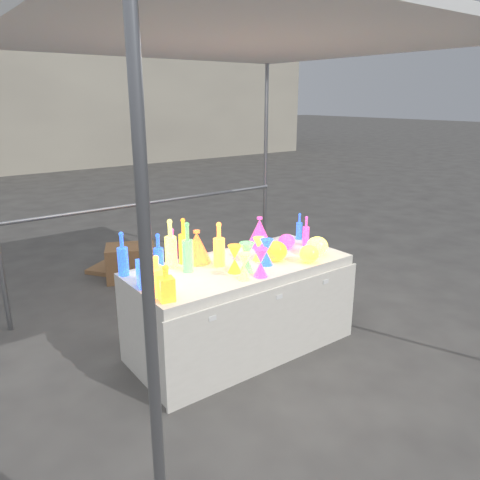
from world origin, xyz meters
TOP-DOWN VIEW (x-y plane):
  - ground at (0.00, 0.00)m, footprint 80.00×80.00m
  - canopy_tent at (0.00, 0.01)m, footprint 3.15×3.15m
  - display_table at (0.00, -0.01)m, footprint 1.84×0.83m
  - background_building at (4.00, 14.00)m, footprint 14.00×6.00m
  - cardboard_box_closed at (-0.08, 2.01)m, footprint 0.67×0.59m
  - cardboard_box_flat at (-0.11, 2.47)m, footprint 0.74×0.70m
  - bottle_1 at (-0.85, 0.32)m, footprint 0.10×0.10m
  - bottle_2 at (-0.35, 0.28)m, footprint 0.09×0.09m
  - bottle_3 at (-0.42, 0.35)m, footprint 0.08×0.08m
  - bottle_4 at (-0.48, 0.27)m, footprint 0.11×0.11m
  - bottle_5 at (-0.42, 0.10)m, footprint 0.11×0.11m
  - bottle_6 at (-0.16, 0.07)m, footprint 0.12×0.12m
  - bottle_7 at (-0.62, 0.19)m, footprint 0.09×0.09m
  - decanter_0 at (-0.81, -0.15)m, footprint 0.12×0.12m
  - decanter_1 at (-0.81, -0.28)m, footprint 0.12×0.12m
  - decanter_2 at (-0.81, 0.02)m, footprint 0.14×0.14m
  - hourglass_0 at (-0.15, -0.13)m, footprint 0.13×0.13m
  - hourglass_1 at (-0.04, -0.31)m, footprint 0.13×0.13m
  - hourglass_2 at (-0.17, -0.29)m, footprint 0.13×0.13m
  - hourglass_3 at (-0.07, -0.17)m, footprint 0.14×0.14m
  - hourglass_4 at (0.17, -0.02)m, footprint 0.12×0.12m
  - hourglass_5 at (0.16, -0.15)m, footprint 0.14×0.14m
  - globe_0 at (0.47, -0.30)m, footprint 0.18×0.18m
  - globe_1 at (0.65, -0.22)m, footprint 0.22×0.22m
  - globe_2 at (0.28, -0.12)m, footprint 0.21×0.21m
  - globe_3 at (0.56, 0.07)m, footprint 0.19×0.19m
  - lampshade_0 at (-0.25, 0.24)m, footprint 0.23×0.23m
  - lampshade_1 at (-0.23, 0.28)m, footprint 0.26×0.26m
  - lampshade_2 at (0.43, 0.28)m, footprint 0.23×0.23m
  - bottle_8 at (0.86, 0.22)m, footprint 0.07×0.07m
  - bottle_10 at (0.77, 0.04)m, footprint 0.08×0.08m

SIDE VIEW (x-z plane):
  - ground at x=0.00m, z-range 0.00..0.00m
  - cardboard_box_flat at x=-0.11m, z-range 0.00..0.05m
  - cardboard_box_closed at x=-0.08m, z-range 0.00..0.40m
  - display_table at x=0.00m, z-range 0.00..0.75m
  - globe_3 at x=0.56m, z-range 0.75..0.87m
  - globe_0 at x=0.47m, z-range 0.75..0.88m
  - globe_1 at x=0.65m, z-range 0.75..0.89m
  - globe_2 at x=0.28m, z-range 0.75..0.90m
  - hourglass_4 at x=0.17m, z-range 0.75..0.94m
  - hourglass_2 at x=-0.17m, z-range 0.75..0.95m
  - hourglass_5 at x=0.16m, z-range 0.75..0.96m
  - hourglass_0 at x=-0.15m, z-range 0.75..0.97m
  - hourglass_1 at x=-0.04m, z-range 0.75..0.97m
  - hourglass_3 at x=-0.07m, z-range 0.75..0.98m
  - decanter_1 at x=-0.81m, z-range 0.75..1.00m
  - bottle_8 at x=0.86m, z-range 0.75..1.00m
  - lampshade_1 at x=-0.23m, z-range 0.75..1.01m
  - lampshade_2 at x=0.43m, z-range 0.75..1.02m
  - lampshade_0 at x=-0.25m, z-range 0.75..1.02m
  - bottle_10 at x=0.77m, z-range 0.75..1.02m
  - decanter_0 at x=-0.81m, z-range 0.75..1.03m
  - decanter_2 at x=-0.81m, z-range 0.75..1.03m
  - bottle_3 at x=-0.42m, z-range 0.75..1.04m
  - bottle_7 at x=-0.62m, z-range 0.75..1.07m
  - bottle_1 at x=-0.85m, z-range 0.75..1.09m
  - bottle_6 at x=-0.16m, z-range 0.75..1.11m
  - bottle_2 at x=-0.35m, z-range 0.75..1.13m
  - bottle_4 at x=-0.48m, z-range 0.75..1.14m
  - bottle_5 at x=-0.42m, z-range 0.75..1.14m
  - canopy_tent at x=0.00m, z-range 1.15..3.61m
  - background_building at x=4.00m, z-range 0.00..6.00m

